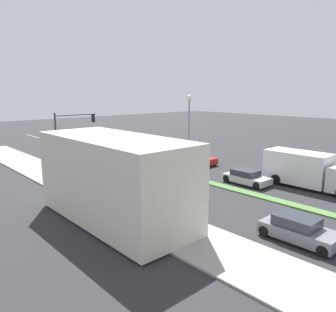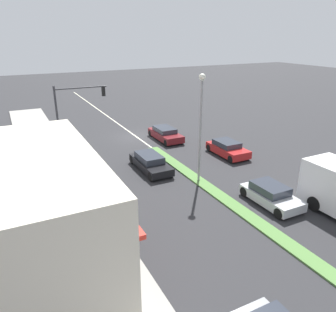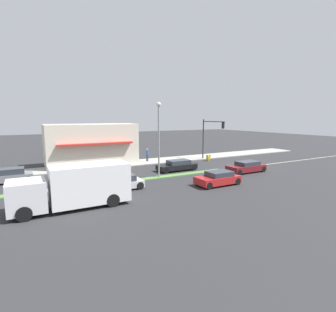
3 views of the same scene
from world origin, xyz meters
TOP-DOWN VIEW (x-y plane):
  - ground_plane at (0.00, 18.00)m, footprint 160.00×160.00m
  - sidewalk_right at (9.00, 18.50)m, footprint 4.00×73.00m
  - lane_marking_center at (0.00, 0.00)m, footprint 0.16×60.00m
  - building_corner_store at (10.55, 15.99)m, footprint 5.16×10.95m
  - traffic_signal_main at (6.12, 0.88)m, footprint 4.59×0.34m
  - street_lamp at (0.00, 11.85)m, footprint 0.44×0.44m
  - pedestrian at (9.09, 9.01)m, footprint 0.34×0.34m
  - warning_aframe_sign at (5.88, 1.18)m, footprint 0.45×0.53m
  - delivery_truck at (-5.00, 20.58)m, footprint 2.44×7.50m
  - suv_black at (2.20, 8.41)m, footprint 1.81×4.52m
  - hatchback_red at (-5.00, 8.47)m, footprint 1.90×3.99m
  - suv_grey at (5.00, 24.83)m, footprint 1.82×3.92m
  - sedan_maroon at (-2.20, 2.16)m, footprint 1.88×4.39m
  - sedan_silver at (-2.20, 16.63)m, footprint 1.86×3.87m

SIDE VIEW (x-z plane):
  - ground_plane at x=0.00m, z-range 0.00..0.00m
  - lane_marking_center at x=0.00m, z-range 0.00..0.01m
  - sidewalk_right at x=9.00m, z-range 0.00..0.12m
  - warning_aframe_sign at x=5.88m, z-range 0.01..0.84m
  - suv_black at x=2.20m, z-range -0.01..1.19m
  - sedan_maroon at x=-2.20m, z-range -0.01..1.19m
  - sedan_silver at x=-2.20m, z-range -0.02..1.20m
  - hatchback_red at x=-5.00m, z-range -0.02..1.21m
  - suv_grey at x=5.00m, z-range -0.04..1.30m
  - pedestrian at x=9.09m, z-range 0.17..1.88m
  - delivery_truck at x=-5.00m, z-range 0.03..2.90m
  - building_corner_store at x=10.55m, z-range 0.12..5.16m
  - traffic_signal_main at x=6.12m, z-range 1.10..6.70m
  - street_lamp at x=0.00m, z-range 1.09..8.46m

